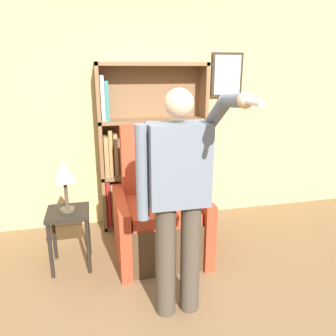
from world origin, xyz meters
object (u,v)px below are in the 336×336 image
Objects in this scene: side_table at (69,222)px; bookcase at (145,150)px; table_lamp at (64,174)px; armchair at (159,216)px; person_standing at (179,194)px.

bookcase is at bearing 42.22° from side_table.
bookcase reaches higher than side_table.
armchair is at bearing 3.96° from table_lamp.
person_standing is at bearing -90.66° from bookcase.
person_standing reaches higher than side_table.
person_standing is 1.30m from side_table.
table_lamp is (-0.84, 0.84, -0.05)m from person_standing.
person_standing is (-0.02, -1.61, 0.06)m from bookcase.
bookcase is 1.61m from person_standing.
person_standing reaches higher than armchair.
armchair is 2.24× the size of side_table.
person_standing is at bearing -45.12° from table_lamp.
table_lamp reaches higher than side_table.
bookcase is 1.15m from table_lamp.
person_standing is 2.99× the size of side_table.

